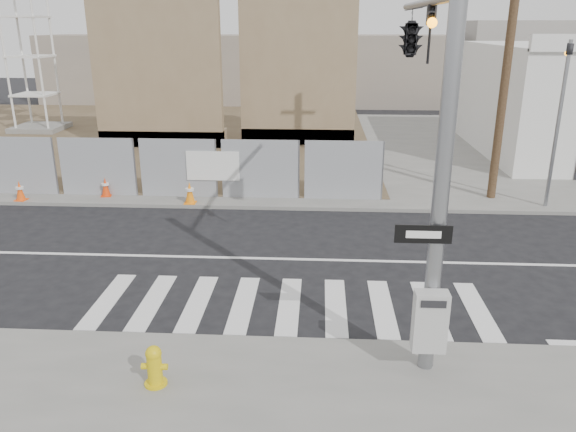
# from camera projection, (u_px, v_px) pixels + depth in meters

# --- Properties ---
(ground) EXTENTS (100.00, 100.00, 0.00)m
(ground) POSITION_uv_depth(u_px,v_px,m) (295.00, 259.00, 14.47)
(ground) COLOR black
(ground) RESTS_ON ground
(sidewalk_far) EXTENTS (50.00, 20.00, 0.12)m
(sidewalk_far) POSITION_uv_depth(u_px,v_px,m) (308.00, 146.00, 27.67)
(sidewalk_far) COLOR slate
(sidewalk_far) RESTS_ON ground
(signal_pole) EXTENTS (0.96, 5.87, 7.00)m
(signal_pole) POSITION_uv_depth(u_px,v_px,m) (419.00, 77.00, 10.85)
(signal_pole) COLOR gray
(signal_pole) RESTS_ON sidewalk_near
(far_signal_pole) EXTENTS (0.16, 0.20, 5.60)m
(far_signal_pole) POSITION_uv_depth(u_px,v_px,m) (561.00, 102.00, 17.25)
(far_signal_pole) COLOR gray
(far_signal_pole) RESTS_ON sidewalk_far
(chain_link_fence) EXTENTS (24.60, 0.04, 2.00)m
(chain_link_fence) POSITION_uv_depth(u_px,v_px,m) (13.00, 166.00, 19.37)
(chain_link_fence) COLOR gray
(chain_link_fence) RESTS_ON sidewalk_far
(concrete_wall_left) EXTENTS (6.00, 1.30, 8.00)m
(concrete_wall_left) POSITION_uv_depth(u_px,v_px,m) (158.00, 78.00, 26.11)
(concrete_wall_left) COLOR #786448
(concrete_wall_left) RESTS_ON sidewalk_far
(concrete_wall_right) EXTENTS (5.50, 1.30, 8.00)m
(concrete_wall_right) POSITION_uv_depth(u_px,v_px,m) (298.00, 77.00, 26.70)
(concrete_wall_right) COLOR #786448
(concrete_wall_right) RESTS_ON sidewalk_far
(utility_pole_right) EXTENTS (1.60, 0.28, 10.00)m
(utility_pole_right) POSITION_uv_depth(u_px,v_px,m) (510.00, 42.00, 17.62)
(utility_pole_right) COLOR brown
(utility_pole_right) RESTS_ON sidewalk_far
(fire_hydrant) EXTENTS (0.44, 0.40, 0.71)m
(fire_hydrant) POSITION_uv_depth(u_px,v_px,m) (154.00, 366.00, 9.14)
(fire_hydrant) COLOR gold
(fire_hydrant) RESTS_ON sidewalk_near
(traffic_cone_b) EXTENTS (0.39, 0.39, 0.68)m
(traffic_cone_b) POSITION_uv_depth(u_px,v_px,m) (20.00, 191.00, 18.82)
(traffic_cone_b) COLOR #FE510D
(traffic_cone_b) RESTS_ON sidewalk_far
(traffic_cone_c) EXTENTS (0.39, 0.39, 0.66)m
(traffic_cone_c) POSITION_uv_depth(u_px,v_px,m) (105.00, 187.00, 19.29)
(traffic_cone_c) COLOR red
(traffic_cone_c) RESTS_ON sidewalk_far
(traffic_cone_d) EXTENTS (0.38, 0.38, 0.73)m
(traffic_cone_d) POSITION_uv_depth(u_px,v_px,m) (190.00, 193.00, 18.50)
(traffic_cone_d) COLOR orange
(traffic_cone_d) RESTS_ON sidewalk_far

